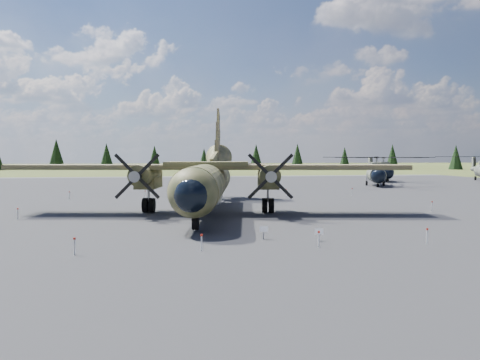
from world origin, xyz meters
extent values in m
plane|color=#53602A|center=(0.00, 0.00, 0.00)|extent=(500.00, 500.00, 0.00)
cube|color=#59595E|center=(0.00, 10.00, 0.00)|extent=(120.00, 120.00, 0.04)
cylinder|color=#383D21|center=(-2.47, 1.00, 2.52)|extent=(6.38, 19.96, 3.07)
sphere|color=#383D21|center=(-4.14, -8.73, 2.52)|extent=(3.48, 3.48, 3.01)
sphere|color=black|center=(-4.25, -9.32, 2.47)|extent=(2.55, 2.55, 2.21)
cube|color=black|center=(-3.85, -7.00, 3.34)|extent=(2.46, 2.10, 0.60)
cone|color=#383D21|center=(-0.27, 13.74, 3.67)|extent=(4.24, 7.94, 4.62)
cube|color=#939598|center=(-2.28, 2.08, 1.26)|extent=(3.17, 6.83, 0.55)
cube|color=#353E20|center=(-2.37, 1.54, 3.78)|extent=(31.96, 9.07, 0.38)
cube|color=#383D21|center=(-2.37, 1.54, 4.02)|extent=(7.15, 5.01, 0.38)
cylinder|color=#383D21|center=(-7.29, 2.05, 3.18)|extent=(2.59, 5.90, 1.64)
cube|color=#383D21|center=(-7.14, 2.91, 2.46)|extent=(2.25, 3.95, 0.88)
cone|color=gray|center=(-7.90, -1.46, 3.18)|extent=(0.99, 1.11, 0.83)
cylinder|color=black|center=(-7.14, 2.91, 0.60)|extent=(1.16, 1.35, 1.21)
cylinder|color=#383D21|center=(2.43, 0.37, 3.18)|extent=(2.59, 5.90, 1.64)
cube|color=#383D21|center=(2.58, 1.24, 2.46)|extent=(2.25, 3.95, 0.88)
cone|color=gray|center=(1.83, -3.14, 3.18)|extent=(0.99, 1.11, 0.83)
cylinder|color=black|center=(2.58, 1.24, 0.60)|extent=(1.16, 1.35, 1.21)
cube|color=#383D21|center=(-0.98, 9.64, 4.33)|extent=(1.71, 8.21, 1.84)
cube|color=#353E20|center=(-0.18, 14.28, 3.73)|extent=(10.78, 4.16, 0.24)
cylinder|color=gray|center=(-3.92, -7.43, 1.40)|extent=(0.18, 0.18, 0.99)
cylinder|color=black|center=(-3.92, -7.43, 0.60)|extent=(0.55, 1.08, 1.02)
cylinder|color=slate|center=(26.29, 31.53, 1.76)|extent=(4.55, 7.27, 2.38)
sphere|color=black|center=(25.14, 28.30, 1.72)|extent=(2.80, 2.80, 2.19)
sphere|color=slate|center=(27.45, 34.77, 1.76)|extent=(2.80, 2.80, 2.19)
cube|color=slate|center=(26.16, 31.17, 3.29)|extent=(2.55, 3.42, 0.72)
cylinder|color=gray|center=(26.16, 31.17, 4.01)|extent=(0.44, 0.44, 0.95)
cylinder|color=slate|center=(28.65, 38.14, 2.10)|extent=(3.49, 7.94, 1.37)
cube|color=slate|center=(29.85, 41.51, 3.29)|extent=(0.65, 1.33, 2.29)
cylinder|color=black|center=(30.16, 41.39, 3.29)|extent=(0.89, 2.36, 2.48)
cylinder|color=black|center=(25.33, 28.84, 0.38)|extent=(0.47, 0.70, 0.65)
cylinder|color=black|center=(25.46, 33.04, 0.38)|extent=(0.53, 0.81, 0.76)
cylinder|color=gray|center=(25.46, 33.04, 0.88)|extent=(0.17, 0.17, 1.38)
cylinder|color=black|center=(27.89, 32.18, 0.38)|extent=(0.53, 0.81, 0.76)
cylinder|color=gray|center=(27.89, 32.18, 0.88)|extent=(0.17, 0.17, 1.38)
cylinder|color=slate|center=(33.29, 43.65, 1.72)|extent=(3.62, 7.03, 2.33)
sphere|color=black|center=(32.62, 40.36, 1.68)|extent=(2.53, 2.53, 2.14)
sphere|color=slate|center=(33.96, 46.93, 1.72)|extent=(2.53, 2.53, 2.14)
cube|color=slate|center=(33.22, 43.28, 3.21)|extent=(2.15, 3.24, 0.70)
cylinder|color=gray|center=(33.22, 43.28, 3.91)|extent=(0.40, 0.40, 0.93)
cylinder|color=slate|center=(34.65, 50.36, 2.05)|extent=(2.35, 7.95, 1.33)
cube|color=slate|center=(35.35, 53.78, 3.21)|extent=(0.46, 1.32, 2.24)
cylinder|color=black|center=(35.67, 53.71, 3.21)|extent=(0.54, 2.38, 2.42)
cylinder|color=black|center=(32.73, 40.91, 0.37)|extent=(0.38, 0.67, 0.63)
cylinder|color=black|center=(32.28, 44.99, 0.37)|extent=(0.42, 0.79, 0.75)
cylinder|color=gray|center=(32.28, 44.99, 0.86)|extent=(0.15, 0.15, 1.35)
cylinder|color=black|center=(34.75, 44.49, 0.37)|extent=(0.42, 0.79, 0.75)
cylinder|color=gray|center=(34.75, 44.49, 0.86)|extent=(0.15, 0.15, 1.35)
sphere|color=slate|center=(54.76, 46.13, 1.79)|extent=(2.95, 2.95, 2.22)
cylinder|color=slate|center=(56.28, 49.42, 2.13)|extent=(4.21, 7.83, 1.38)
cube|color=slate|center=(57.81, 52.71, 3.34)|extent=(0.76, 1.32, 2.32)
cylinder|color=black|center=(58.11, 52.57, 3.34)|extent=(1.11, 2.30, 2.51)
cylinder|color=black|center=(52.60, 44.57, 0.39)|extent=(0.59, 0.82, 0.77)
cylinder|color=gray|center=(52.60, 44.57, 0.89)|extent=(0.18, 0.18, 1.40)
cube|color=gray|center=(-0.31, -10.73, 0.29)|extent=(0.10, 0.10, 0.59)
cube|color=white|center=(-0.31, -10.78, 0.58)|extent=(0.50, 0.30, 0.33)
cube|color=gray|center=(2.57, -11.79, 0.28)|extent=(0.10, 0.10, 0.56)
cube|color=white|center=(2.57, -11.84, 0.55)|extent=(0.48, 0.30, 0.31)
cylinder|color=white|center=(-10.00, -13.50, 0.40)|extent=(0.07, 0.07, 0.80)
cylinder|color=#AD2012|center=(-10.00, -13.50, 0.80)|extent=(0.12, 0.12, 0.10)
cylinder|color=white|center=(-4.00, -13.50, 0.40)|extent=(0.07, 0.07, 0.80)
cylinder|color=#AD2012|center=(-4.00, -13.50, 0.80)|extent=(0.12, 0.12, 0.10)
cylinder|color=white|center=(2.00, -13.50, 0.40)|extent=(0.07, 0.07, 0.80)
cylinder|color=#AD2012|center=(2.00, -13.50, 0.80)|extent=(0.12, 0.12, 0.10)
cylinder|color=white|center=(8.00, -13.50, 0.40)|extent=(0.07, 0.07, 0.80)
cylinder|color=#AD2012|center=(8.00, -13.50, 0.80)|extent=(0.12, 0.12, 0.10)
cylinder|color=white|center=(-16.00, 16.00, 0.40)|extent=(0.07, 0.07, 0.80)
cylinder|color=#AD2012|center=(-16.00, 16.00, 0.80)|extent=(0.12, 0.12, 0.10)
cylinder|color=white|center=(-8.00, 16.00, 0.40)|extent=(0.07, 0.07, 0.80)
cylinder|color=#AD2012|center=(-8.00, 16.00, 0.80)|extent=(0.12, 0.12, 0.10)
cylinder|color=white|center=(0.00, 16.00, 0.40)|extent=(0.07, 0.07, 0.80)
cylinder|color=#AD2012|center=(0.00, 16.00, 0.80)|extent=(0.12, 0.12, 0.10)
cylinder|color=white|center=(8.00, 16.00, 0.40)|extent=(0.07, 0.07, 0.80)
cylinder|color=#AD2012|center=(8.00, 16.00, 0.80)|extent=(0.12, 0.12, 0.10)
cylinder|color=white|center=(16.00, 16.00, 0.40)|extent=(0.07, 0.07, 0.80)
cylinder|color=#AD2012|center=(16.00, 16.00, 0.80)|extent=(0.12, 0.12, 0.10)
cylinder|color=white|center=(-16.50, 0.00, 0.40)|extent=(0.07, 0.07, 0.80)
cylinder|color=#AD2012|center=(-16.50, 0.00, 0.80)|extent=(0.12, 0.12, 0.10)
cylinder|color=white|center=(16.50, 0.00, 0.40)|extent=(0.07, 0.07, 0.80)
cylinder|color=#AD2012|center=(16.50, 0.00, 0.80)|extent=(0.12, 0.12, 0.10)
cone|color=black|center=(91.68, 109.28, 4.20)|extent=(4.70, 4.70, 8.39)
cone|color=black|center=(73.30, 118.41, 4.38)|extent=(4.91, 4.91, 8.77)
cone|color=black|center=(64.15, 139.99, 4.07)|extent=(4.56, 4.56, 8.13)
cone|color=black|center=(45.85, 143.49, 4.75)|extent=(5.32, 5.32, 9.50)
cone|color=black|center=(29.22, 143.85, 4.62)|extent=(5.17, 5.17, 9.24)
cone|color=black|center=(9.59, 153.81, 3.90)|extent=(4.36, 4.36, 7.79)
cone|color=black|center=(-10.20, 151.57, 4.38)|extent=(4.90, 4.90, 8.75)
cone|color=black|center=(-27.16, 140.06, 4.65)|extent=(5.20, 5.20, 9.29)
cone|color=black|center=(-43.36, 134.32, 5.29)|extent=(5.92, 5.92, 10.57)
camera|label=1|loc=(-5.70, -36.29, 4.71)|focal=35.00mm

